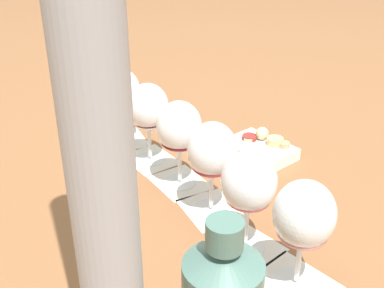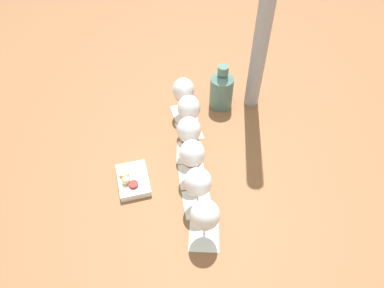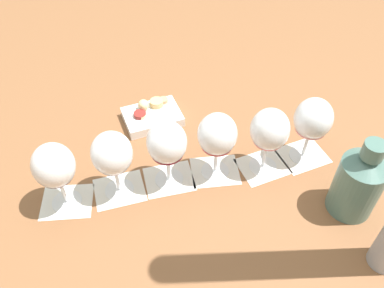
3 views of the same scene
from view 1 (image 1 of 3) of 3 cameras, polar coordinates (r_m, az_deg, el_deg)
The scene contains 14 objects.
ground_plane at distance 0.90m, azimuth -0.01°, elevation -6.28°, with size 8.00×8.00×0.00m, color brown.
tasting_card_0 at distance 0.74m, azimuth 12.17°, elevation -15.76°, with size 0.14×0.13×0.00m.
tasting_card_1 at distance 0.79m, azimuth 6.28°, elevation -11.89°, with size 0.14×0.13×0.00m.
tasting_card_2 at distance 0.86m, azimuth 2.24°, elevation -7.73°, with size 0.14×0.14×0.00m.
tasting_card_3 at distance 0.94m, azimuth -1.45°, elevation -4.54°, with size 0.14×0.14×0.00m.
tasting_card_4 at distance 1.02m, azimuth -4.97°, elevation -1.80°, with size 0.14×0.13×0.00m.
tasting_card_5 at distance 1.11m, azimuth -8.01°, elevation 0.53°, with size 0.14×0.14×0.00m.
wine_glass_0 at distance 0.67m, azimuth 13.11°, elevation -8.64°, with size 0.08×0.08×0.17m.
wine_glass_1 at distance 0.72m, azimuth 6.73°, elevation -4.96°, with size 0.08×0.08×0.17m.
wine_glass_2 at distance 0.81m, azimuth 2.39°, elevation -1.15°, with size 0.08×0.08×0.17m.
wine_glass_3 at distance 0.89m, azimuth -1.53°, elevation 1.65°, with size 0.08×0.08×0.17m.
wine_glass_4 at distance 0.97m, azimuth -5.23°, elevation 3.98°, with size 0.08×0.08×0.17m.
wine_glass_5 at distance 1.07m, azimuth -8.40°, elevation 5.91°, with size 0.08×0.08×0.17m.
snack_dish at distance 1.04m, azimuth 8.06°, elevation -0.50°, with size 0.17×0.16×0.05m.
Camera 1 is at (-0.28, 0.70, 0.50)m, focal length 45.00 mm.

